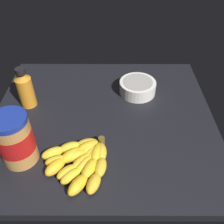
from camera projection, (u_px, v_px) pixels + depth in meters
ground_plane at (103, 120)px, 87.38cm from camera, size 70.35×76.86×3.00cm
banana_bunch at (81, 159)px, 70.80cm from camera, size 20.33×19.56×3.46cm
peanut_butter_jar at (15, 139)px, 67.84cm from camera, size 10.12×10.12×16.22cm
honey_bottle at (25, 89)px, 86.72cm from camera, size 5.60×5.60×15.31cm
small_bowl at (138, 87)px, 95.11cm from camera, size 13.86×13.86×4.99cm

